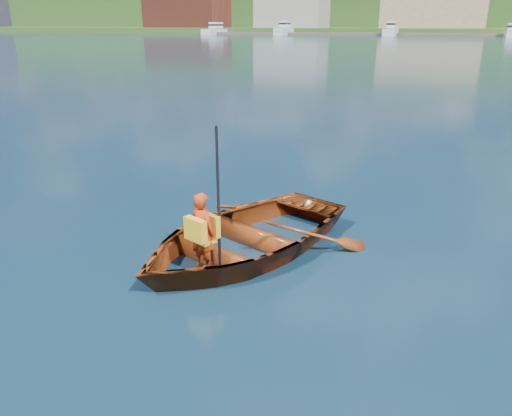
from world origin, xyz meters
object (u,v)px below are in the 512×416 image
(marina_yachts, at_px, (454,31))
(rowboat, at_px, (243,236))
(dock, at_px, (493,35))
(child_paddler, at_px, (203,231))

(marina_yachts, bearing_deg, rowboat, -90.22)
(rowboat, relative_size, dock, 0.03)
(child_paddler, relative_size, marina_yachts, 0.01)
(rowboat, xyz_separation_m, dock, (10.64, 148.69, 0.16))
(child_paddler, bearing_deg, rowboat, 78.85)
(dock, bearing_deg, rowboat, -94.09)
(child_paddler, relative_size, dock, 0.01)
(dock, bearing_deg, child_paddler, -94.13)
(child_paddler, bearing_deg, dock, 85.87)
(child_paddler, height_order, marina_yachts, marina_yachts)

